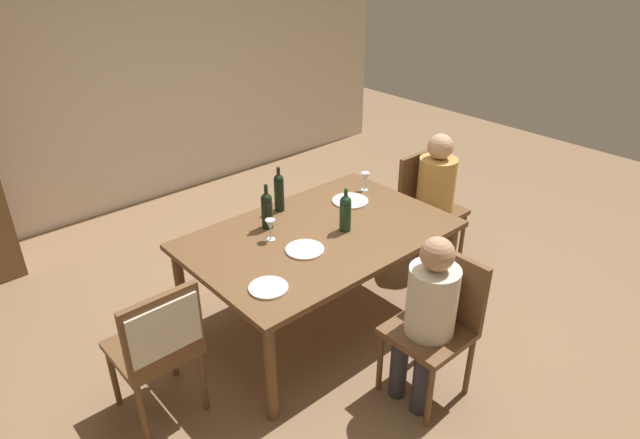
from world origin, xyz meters
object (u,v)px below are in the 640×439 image
(wine_bottle_short_olive, at_px, (280,191))
(dinner_plate_guest_right, at_px, (350,201))
(dinner_plate_host, at_px, (305,250))
(wine_glass_centre, at_px, (365,178))
(dining_table, at_px, (320,242))
(chair_left_end, at_px, (159,340))
(chair_right_end, at_px, (426,200))
(wine_bottle_dark_red, at_px, (345,212))
(wine_bottle_tall_green, at_px, (267,209))
(dinner_plate_guest_left, at_px, (268,288))
(person_man_bearded, at_px, (438,191))
(person_woman_host, at_px, (428,310))
(chair_near, at_px, (439,317))
(wine_glass_near_left, at_px, (270,225))

(wine_bottle_short_olive, height_order, dinner_plate_guest_right, wine_bottle_short_olive)
(dinner_plate_host, bearing_deg, wine_glass_centre, 22.30)
(wine_bottle_short_olive, height_order, wine_glass_centre, wine_bottle_short_olive)
(dining_table, bearing_deg, chair_left_end, -174.44)
(chair_right_end, height_order, wine_bottle_dark_red, wine_bottle_dark_red)
(dinner_plate_host, bearing_deg, chair_left_end, -179.34)
(dining_table, xyz_separation_m, wine_bottle_dark_red, (0.15, -0.09, 0.21))
(wine_glass_centre, distance_m, dinner_plate_host, 1.02)
(dining_table, xyz_separation_m, dinner_plate_guest_right, (0.48, 0.20, 0.08))
(wine_bottle_tall_green, xyz_separation_m, dinner_plate_guest_left, (-0.44, -0.59, -0.13))
(person_man_bearded, relative_size, dinner_plate_guest_right, 4.16)
(wine_bottle_tall_green, bearing_deg, wine_glass_centre, -1.18)
(person_woman_host, bearing_deg, wine_bottle_dark_red, -11.52)
(chair_near, relative_size, wine_glass_near_left, 6.17)
(chair_left_end, xyz_separation_m, wine_bottle_dark_red, (1.42, 0.04, 0.27))
(chair_right_end, bearing_deg, chair_near, 41.44)
(wine_glass_centre, xyz_separation_m, dinner_plate_host, (-0.94, -0.39, -0.10))
(person_woman_host, bearing_deg, dinner_plate_host, 13.55)
(person_woman_host, height_order, dinner_plate_host, person_woman_host)
(chair_near, xyz_separation_m, dinner_plate_guest_left, (-0.74, 0.66, 0.20))
(wine_bottle_tall_green, bearing_deg, wine_bottle_short_olive, 33.68)
(chair_near, xyz_separation_m, wine_glass_near_left, (-0.39, 1.10, 0.30))
(person_woman_host, distance_m, wine_bottle_tall_green, 1.29)
(wine_bottle_tall_green, height_order, wine_glass_near_left, wine_bottle_tall_green)
(wine_bottle_dark_red, xyz_separation_m, dinner_plate_guest_right, (0.33, 0.29, -0.13))
(chair_near, height_order, wine_bottle_short_olive, wine_bottle_short_olive)
(dining_table, xyz_separation_m, wine_glass_centre, (0.71, 0.28, 0.18))
(person_man_bearded, bearing_deg, chair_near, 38.21)
(chair_near, relative_size, chair_right_end, 1.00)
(dinner_plate_host, distance_m, dinner_plate_guest_left, 0.47)
(dinner_plate_guest_right, bearing_deg, wine_bottle_dark_red, -139.00)
(dinner_plate_guest_right, bearing_deg, person_man_bearded, -16.18)
(chair_left_end, height_order, wine_bottle_dark_red, wine_bottle_dark_red)
(dining_table, height_order, chair_near, chair_near)
(person_man_bearded, distance_m, wine_bottle_dark_red, 1.14)
(chair_near, xyz_separation_m, wine_bottle_short_olive, (-0.08, 1.40, 0.35))
(wine_bottle_tall_green, height_order, dinner_plate_guest_left, wine_bottle_tall_green)
(chair_right_end, distance_m, chair_left_end, 2.55)
(dining_table, bearing_deg, person_man_bearded, -1.17)
(person_woman_host, relative_size, dinner_plate_host, 4.38)
(dinner_plate_guest_left, bearing_deg, chair_near, -41.69)
(person_man_bearded, bearing_deg, dining_table, -1.17)
(person_woman_host, bearing_deg, dinner_plate_guest_left, 43.61)
(wine_bottle_tall_green, bearing_deg, dining_table, -52.99)
(wine_bottle_tall_green, distance_m, wine_bottle_dark_red, 0.53)
(chair_right_end, bearing_deg, wine_bottle_tall_green, -7.90)
(chair_right_end, relative_size, person_man_bearded, 0.81)
(chair_left_end, distance_m, wine_glass_centre, 2.04)
(chair_left_end, height_order, wine_bottle_tall_green, wine_bottle_tall_green)
(dinner_plate_guest_left, bearing_deg, wine_bottle_tall_green, 53.56)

